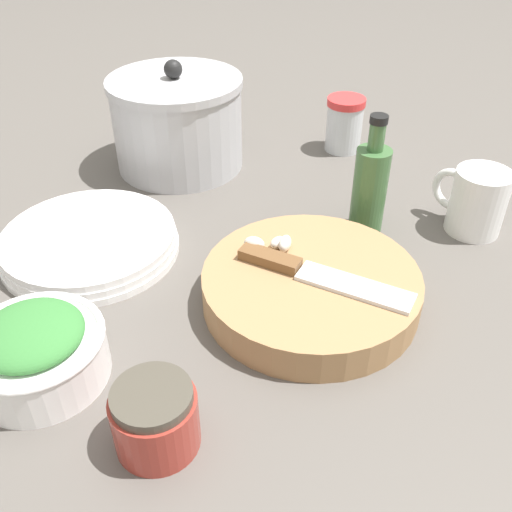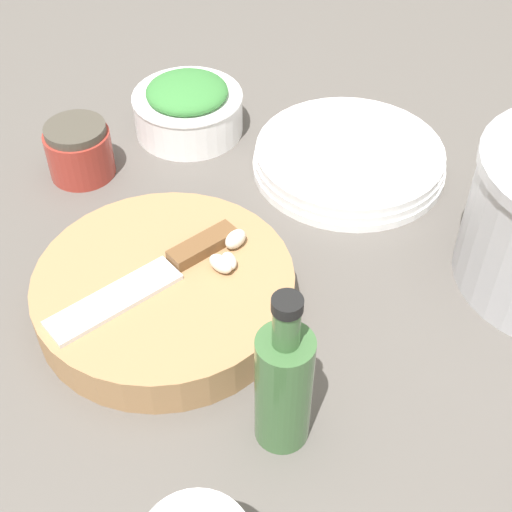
% 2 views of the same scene
% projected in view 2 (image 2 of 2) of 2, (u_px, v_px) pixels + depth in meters
% --- Properties ---
extents(ground_plane, '(5.00, 5.00, 0.00)m').
position_uv_depth(ground_plane, '(275.00, 269.00, 0.74)').
color(ground_plane, '#56514C').
extents(cutting_board, '(0.25, 0.25, 0.04)m').
position_uv_depth(cutting_board, '(165.00, 291.00, 0.69)').
color(cutting_board, '#9E754C').
rests_on(cutting_board, ground_plane).
extents(chef_knife, '(0.12, 0.19, 0.01)m').
position_uv_depth(chef_knife, '(159.00, 273.00, 0.67)').
color(chef_knife, brown).
rests_on(chef_knife, cutting_board).
extents(garlic_cloves, '(0.06, 0.05, 0.02)m').
position_uv_depth(garlic_cloves, '(228.00, 252.00, 0.68)').
color(garlic_cloves, silver).
rests_on(garlic_cloves, cutting_board).
extents(herb_bowl, '(0.14, 0.14, 0.07)m').
position_uv_depth(herb_bowl, '(188.00, 107.00, 0.89)').
color(herb_bowl, white).
rests_on(herb_bowl, ground_plane).
extents(plate_stack, '(0.23, 0.23, 0.03)m').
position_uv_depth(plate_stack, '(349.00, 159.00, 0.85)').
color(plate_stack, white).
rests_on(plate_stack, ground_plane).
extents(honey_jar, '(0.08, 0.08, 0.07)m').
position_uv_depth(honey_jar, '(79.00, 150.00, 0.83)').
color(honey_jar, '#9E3328').
rests_on(honey_jar, ground_plane).
extents(oil_bottle, '(0.05, 0.05, 0.16)m').
position_uv_depth(oil_bottle, '(284.00, 385.00, 0.55)').
color(oil_bottle, '#3D6638').
rests_on(oil_bottle, ground_plane).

